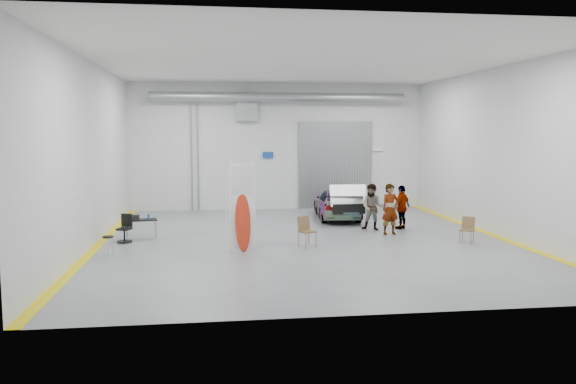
{
  "coord_description": "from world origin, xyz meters",
  "views": [
    {
      "loc": [
        -3.06,
        -18.74,
        3.7
      ],
      "look_at": [
        -0.37,
        1.57,
        1.5
      ],
      "focal_mm": 35.0,
      "sensor_mm": 36.0,
      "label": 1
    }
  ],
  "objects": [
    {
      "name": "surfboard_display",
      "position": [
        -2.26,
        -1.61,
        1.18
      ],
      "size": [
        0.81,
        0.34,
        2.92
      ],
      "rotation": [
        0.0,
        0.0,
        0.21
      ],
      "color": "white",
      "rests_on": "ground"
    },
    {
      "name": "shop_stool",
      "position": [
        -6.19,
        -1.9,
        0.32
      ],
      "size": [
        0.33,
        0.33,
        0.64
      ],
      "rotation": [
        0.0,
        0.0,
        -0.42
      ],
      "color": "black",
      "rests_on": "ground"
    },
    {
      "name": "person_a",
      "position": [
        3.23,
        0.65,
        0.92
      ],
      "size": [
        0.74,
        0.56,
        1.85
      ],
      "primitive_type": "imported",
      "rotation": [
        0.0,
        0.0,
        0.19
      ],
      "color": "#8A5E4B",
      "rests_on": "ground"
    },
    {
      "name": "folding_chair_far",
      "position": [
        5.25,
        -1.27,
        0.27
      ],
      "size": [
        0.58,
        0.64,
        0.88
      ],
      "rotation": [
        0.0,
        0.0,
        -0.67
      ],
      "color": "brown",
      "rests_on": "ground"
    },
    {
      "name": "work_table",
      "position": [
        -5.66,
        1.05,
        0.67
      ],
      "size": [
        1.14,
        0.72,
        0.87
      ],
      "rotation": [
        0.0,
        0.0,
        0.19
      ],
      "color": "gray",
      "rests_on": "ground"
    },
    {
      "name": "ground",
      "position": [
        0.0,
        0.0,
        0.0
      ],
      "size": [
        16.0,
        16.0,
        0.0
      ],
      "primitive_type": "plane",
      "color": "slate",
      "rests_on": "ground"
    },
    {
      "name": "person_c",
      "position": [
        4.03,
        1.71,
        0.84
      ],
      "size": [
        1.01,
        0.93,
        1.68
      ],
      "primitive_type": "imported",
      "rotation": [
        0.0,
        0.0,
        3.83
      ],
      "color": "olive",
      "rests_on": "ground"
    },
    {
      "name": "room_shell",
      "position": [
        0.24,
        2.22,
        4.08
      ],
      "size": [
        14.02,
        16.18,
        6.01
      ],
      "color": "silver",
      "rests_on": "ground"
    },
    {
      "name": "person_b",
      "position": [
        2.85,
        1.62,
        0.88
      ],
      "size": [
        1.06,
        0.98,
        1.75
      ],
      "primitive_type": "imported",
      "rotation": [
        0.0,
        0.0,
        -0.48
      ],
      "color": "#456180",
      "rests_on": "ground"
    },
    {
      "name": "sedan_car",
      "position": [
        2.17,
        4.65,
        0.63
      ],
      "size": [
        2.16,
        4.47,
        1.25
      ],
      "primitive_type": "imported",
      "rotation": [
        0.0,
        0.0,
        3.05
      ],
      "color": "silver",
      "rests_on": "ground"
    },
    {
      "name": "folding_chair_near",
      "position": [
        -0.1,
        -1.12,
        0.3
      ],
      "size": [
        0.61,
        0.66,
        0.97
      ],
      "rotation": [
        0.0,
        0.0,
        0.46
      ],
      "color": "brown",
      "rests_on": "ground"
    },
    {
      "name": "office_chair",
      "position": [
        -6.08,
        0.44,
        0.41
      ],
      "size": [
        0.52,
        0.55,
        0.93
      ],
      "rotation": [
        0.0,
        0.0,
        -0.34
      ],
      "color": "black",
      "rests_on": "ground"
    },
    {
      "name": "trunk_lid",
      "position": [
        2.17,
        2.74,
        1.27
      ],
      "size": [
        1.46,
        0.89,
        0.04
      ],
      "primitive_type": "cube",
      "color": "silver",
      "rests_on": "sedan_car"
    }
  ]
}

